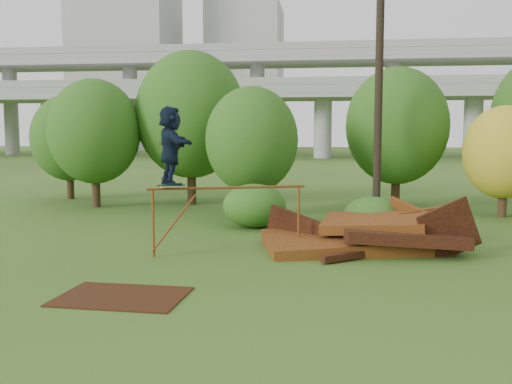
# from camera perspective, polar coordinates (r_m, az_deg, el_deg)

# --- Properties ---
(ground) EXTENTS (240.00, 240.00, 0.00)m
(ground) POSITION_cam_1_polar(r_m,az_deg,el_deg) (12.33, 2.51, -8.42)
(ground) COLOR #2D5116
(ground) RESTS_ON ground
(scrap_pile) EXTENTS (5.70, 3.58, 1.85)m
(scrap_pile) POSITION_cam_1_polar(r_m,az_deg,el_deg) (15.19, 10.65, -4.47)
(scrap_pile) COLOR #3D1D0A
(scrap_pile) RESTS_ON ground
(grind_rail) EXTENTS (3.81, 1.45, 1.71)m
(grind_rail) POSITION_cam_1_polar(r_m,az_deg,el_deg) (14.40, -2.82, -0.98)
(grind_rail) COLOR brown
(grind_rail) RESTS_ON ground
(skateboard) EXTENTS (0.70, 0.41, 0.07)m
(skateboard) POSITION_cam_1_polar(r_m,az_deg,el_deg) (14.18, -8.49, 0.66)
(skateboard) COLOR black
(skateboard) RESTS_ON grind_rail
(skater) EXTENTS (1.44, 1.81, 1.93)m
(skater) POSITION_cam_1_polar(r_m,az_deg,el_deg) (14.13, -8.55, 4.61)
(skater) COLOR black
(skater) RESTS_ON skateboard
(flat_plate) EXTENTS (2.39, 1.76, 0.03)m
(flat_plate) POSITION_cam_1_polar(r_m,az_deg,el_deg) (11.08, -13.27, -10.14)
(flat_plate) COLOR #33190B
(flat_plate) RESTS_ON ground
(tree_0) EXTENTS (3.75, 3.75, 5.28)m
(tree_0) POSITION_cam_1_polar(r_m,az_deg,el_deg) (24.46, -15.86, 5.83)
(tree_0) COLOR black
(tree_0) RESTS_ON ground
(tree_1) EXTENTS (4.71, 4.71, 6.55)m
(tree_1) POSITION_cam_1_polar(r_m,az_deg,el_deg) (24.67, -6.53, 7.67)
(tree_1) COLOR black
(tree_1) RESTS_ON ground
(tree_2) EXTENTS (3.37, 3.37, 4.75)m
(tree_2) POSITION_cam_1_polar(r_m,az_deg,el_deg) (20.77, -0.43, 5.21)
(tree_2) COLOR black
(tree_2) RESTS_ON ground
(tree_3) EXTENTS (4.13, 4.13, 5.73)m
(tree_3) POSITION_cam_1_polar(r_m,az_deg,el_deg) (23.94, 13.92, 6.42)
(tree_3) COLOR black
(tree_3) RESTS_ON ground
(tree_4) EXTENTS (2.94, 2.94, 4.06)m
(tree_4) POSITION_cam_1_polar(r_m,az_deg,el_deg) (22.57, 23.59, 3.66)
(tree_4) COLOR black
(tree_4) RESTS_ON ground
(tree_6) EXTENTS (3.46, 3.46, 4.83)m
(tree_6) POSITION_cam_1_polar(r_m,az_deg,el_deg) (27.91, -18.21, 5.14)
(tree_6) COLOR black
(tree_6) RESTS_ON ground
(shrub_left) EXTENTS (2.06, 1.90, 1.43)m
(shrub_left) POSITION_cam_1_polar(r_m,az_deg,el_deg) (18.46, -0.16, -1.38)
(shrub_left) COLOR #245617
(shrub_left) RESTS_ON ground
(shrub_right) EXTENTS (1.75, 1.61, 1.24)m
(shrub_right) POSITION_cam_1_polar(r_m,az_deg,el_deg) (16.69, 11.56, -2.59)
(shrub_right) COLOR #245617
(shrub_right) RESTS_ON ground
(utility_pole) EXTENTS (1.40, 0.28, 10.89)m
(utility_pole) POSITION_cam_1_polar(r_m,az_deg,el_deg) (20.89, 12.23, 12.54)
(utility_pole) COLOR black
(utility_pole) RESTS_ON ground
(freeway_overpass) EXTENTS (160.00, 15.00, 13.70)m
(freeway_overpass) POSITION_cam_1_polar(r_m,az_deg,el_deg) (75.18, 6.79, 11.37)
(freeway_overpass) COLOR gray
(freeway_overpass) RESTS_ON ground
(building_left) EXTENTS (18.00, 16.00, 35.00)m
(building_left) POSITION_cam_1_polar(r_m,az_deg,el_deg) (114.72, -12.81, 12.95)
(building_left) COLOR #9E9E99
(building_left) RESTS_ON ground
(building_right) EXTENTS (14.00, 14.00, 28.00)m
(building_right) POSITION_cam_1_polar(r_m,az_deg,el_deg) (115.69, -1.05, 11.29)
(building_right) COLOR #9E9E99
(building_right) RESTS_ON ground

